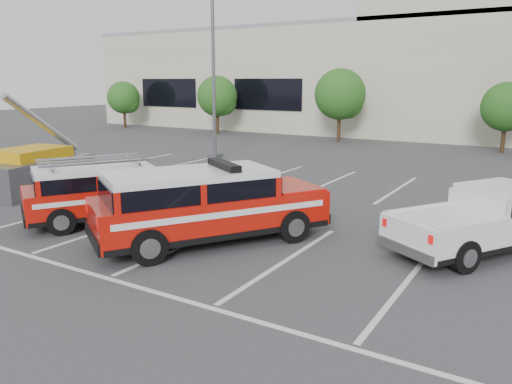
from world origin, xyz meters
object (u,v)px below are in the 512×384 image
at_px(tree_mid_right, 508,109).
at_px(fire_chief_suv, 207,210).
at_px(utility_rig, 28,172).
at_px(tree_left, 218,98).
at_px(tree_mid_left, 341,96).
at_px(light_pole_left, 213,58).
at_px(convention_building, 453,72).
at_px(tree_far_left, 125,99).
at_px(white_pickup, 489,225).
at_px(ladder_suv, 108,196).

distance_m(tree_mid_right, fire_chief_suv, 22.42).
bearing_deg(utility_rig, tree_left, 99.27).
xyz_separation_m(tree_mid_left, light_pole_left, (-3.09, -10.05, 2.14)).
xyz_separation_m(convention_building, fire_chief_suv, (0.14, -31.66, -3.88)).
xyz_separation_m(tree_far_left, tree_mid_right, (30.00, 0.00, 0.00)).
distance_m(convention_building, white_pickup, 29.62).
xyz_separation_m(light_pole_left, utility_rig, (-0.95, -10.46, -4.46)).
distance_m(tree_mid_left, tree_mid_right, 10.01).
distance_m(tree_mid_left, ladder_suv, 21.93).
xyz_separation_m(tree_left, utility_rig, (5.96, -20.50, -2.04)).
bearing_deg(tree_mid_right, fire_chief_suv, -102.32).
bearing_deg(tree_mid_left, light_pole_left, -107.10).
height_order(tree_mid_left, light_pole_left, light_pole_left).
height_order(tree_far_left, ladder_suv, tree_far_left).
bearing_deg(tree_far_left, fire_chief_suv, -40.88).
bearing_deg(tree_mid_left, ladder_suv, -85.88).
height_order(tree_left, tree_mid_left, tree_mid_left).
relative_size(white_pickup, ladder_suv, 1.05).
xyz_separation_m(tree_mid_right, ladder_suv, (-8.43, -21.76, -1.76)).
xyz_separation_m(light_pole_left, fire_chief_suv, (8.32, -11.79, -4.35)).
relative_size(convention_building, ladder_suv, 11.99).
distance_m(tree_left, tree_mid_left, 10.00).
xyz_separation_m(tree_far_left, tree_mid_left, (20.00, 0.00, 0.54)).
distance_m(light_pole_left, fire_chief_suv, 15.07).
relative_size(tree_left, fire_chief_suv, 0.73).
distance_m(white_pickup, utility_rig, 15.57).
bearing_deg(convention_building, tree_left, -146.95).
distance_m(convention_building, utility_rig, 31.92).
relative_size(tree_far_left, light_pole_left, 0.39).
bearing_deg(utility_rig, white_pickup, -0.73).
height_order(convention_building, tree_mid_right, convention_building).
xyz_separation_m(tree_mid_left, ladder_suv, (1.57, -21.76, -2.29)).
height_order(tree_far_left, tree_mid_right, same).
xyz_separation_m(tree_left, fire_chief_suv, (15.23, -21.84, -1.94)).
height_order(tree_mid_left, tree_mid_right, tree_mid_left).
xyz_separation_m(tree_far_left, white_pickup, (31.43, -18.82, -1.88)).
bearing_deg(white_pickup, tree_far_left, -178.56).
bearing_deg(tree_left, utility_rig, -73.80).
bearing_deg(tree_mid_right, convention_building, 116.57).
distance_m(tree_left, fire_chief_suv, 26.70).
xyz_separation_m(convention_building, ladder_suv, (-3.52, -31.58, -3.97)).
bearing_deg(fire_chief_suv, white_pickup, 58.78).
height_order(tree_far_left, utility_rig, tree_far_left).
relative_size(tree_mid_right, ladder_suv, 0.80).
bearing_deg(tree_left, tree_far_left, -180.00).
bearing_deg(tree_far_left, ladder_suv, -45.25).
bearing_deg(tree_mid_right, ladder_suv, -111.19).
height_order(light_pole_left, fire_chief_suv, light_pole_left).
distance_m(ladder_suv, utility_rig, 5.75).
height_order(convention_building, ladder_suv, convention_building).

